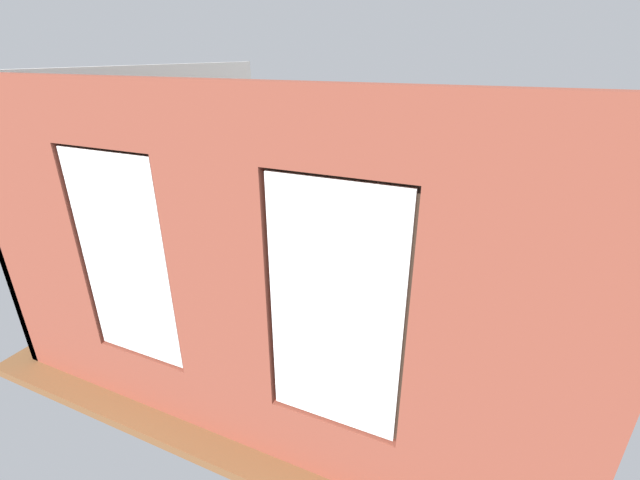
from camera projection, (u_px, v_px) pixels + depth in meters
name	position (u px, v px, depth m)	size (l,w,h in m)	color
ground_plane	(338.00, 304.00, 6.50)	(6.47, 6.15, 0.10)	brown
brick_wall_with_windows	(221.00, 292.00, 3.57)	(5.87, 0.30, 3.30)	brown
white_wall_right	(165.00, 178.00, 6.72)	(0.10, 5.15, 3.30)	silver
couch_by_window	(260.00, 364.00, 4.68)	(1.99, 0.87, 0.80)	black
couch_left	(498.00, 326.00, 5.32)	(0.93, 1.90, 0.80)	black
coffee_table	(318.00, 268.00, 6.62)	(1.26, 0.77, 0.45)	olive
cup_ceramic	(321.00, 267.00, 6.45)	(0.08, 0.08, 0.09)	#4C4C51
candle_jar	(312.00, 257.00, 6.71)	(0.08, 0.08, 0.11)	#B7333D
table_plant_small	(318.00, 258.00, 6.54)	(0.15, 0.15, 0.24)	#9E5638
remote_black	(293.00, 263.00, 6.64)	(0.05, 0.17, 0.02)	black
remote_gray	(343.00, 265.00, 6.57)	(0.05, 0.17, 0.02)	#59595B
media_console	(192.00, 258.00, 7.18)	(1.02, 0.42, 0.57)	black
tv_flatscreen	(186.00, 219.00, 6.90)	(1.23, 0.20, 0.84)	black
papasan_chair	(384.00, 231.00, 7.86)	(1.12, 1.12, 0.70)	olive
potted_plant_by_left_couch	(476.00, 274.00, 6.64)	(0.28, 0.28, 0.49)	beige
potted_plant_near_tv	(175.00, 268.00, 6.01)	(0.82, 0.83, 1.22)	#9E5638
potted_plant_corner_far_left	(507.00, 438.00, 3.60)	(0.44, 0.44, 0.79)	#47423D
potted_plant_mid_room_small	(409.00, 275.00, 6.37)	(0.39, 0.39, 0.63)	brown
potted_plant_beside_window_right	(163.00, 313.00, 4.88)	(0.97, 1.00, 1.43)	#9E5638
potted_plant_foreground_right	(271.00, 195.00, 8.70)	(1.13, 1.14, 1.31)	beige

